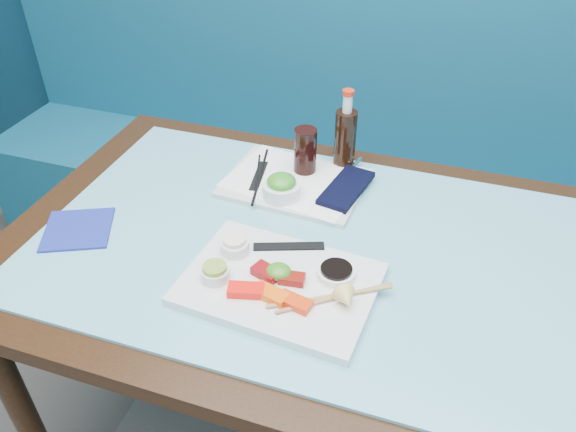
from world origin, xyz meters
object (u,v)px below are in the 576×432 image
(sashimi_plate, at_px, (279,284))
(cola_glass, at_px, (305,151))
(seaweed_bowl, at_px, (281,190))
(serving_tray, at_px, (295,183))
(booth_bench, at_px, (372,186))
(cola_bottle_body, at_px, (345,140))
(dining_table, at_px, (310,274))
(blue_napkin, at_px, (78,229))

(sashimi_plate, bearing_deg, cola_glass, 104.77)
(sashimi_plate, relative_size, seaweed_bowl, 4.10)
(sashimi_plate, height_order, serving_tray, sashimi_plate)
(sashimi_plate, xyz_separation_m, cola_glass, (-0.08, 0.42, 0.06))
(booth_bench, distance_m, seaweed_bowl, 0.82)
(sashimi_plate, relative_size, cola_bottle_body, 2.37)
(seaweed_bowl, distance_m, cola_glass, 0.14)
(sashimi_plate, bearing_deg, serving_tray, 107.77)
(dining_table, relative_size, cola_bottle_body, 8.65)
(serving_tray, xyz_separation_m, cola_bottle_body, (0.10, 0.13, 0.07))
(seaweed_bowl, xyz_separation_m, cola_glass, (0.02, 0.13, 0.04))
(dining_table, bearing_deg, cola_glass, 110.06)
(dining_table, xyz_separation_m, sashimi_plate, (-0.02, -0.15, 0.10))
(serving_tray, relative_size, seaweed_bowl, 3.68)
(sashimi_plate, distance_m, serving_tray, 0.38)
(dining_table, bearing_deg, booth_bench, 90.00)
(seaweed_bowl, relative_size, cola_glass, 0.77)
(seaweed_bowl, bearing_deg, blue_napkin, -147.34)
(sashimi_plate, relative_size, serving_tray, 1.11)
(dining_table, distance_m, cola_glass, 0.33)
(cola_glass, bearing_deg, cola_bottle_body, 40.05)
(sashimi_plate, relative_size, blue_napkin, 2.57)
(sashimi_plate, distance_m, seaweed_bowl, 0.31)
(seaweed_bowl, relative_size, blue_napkin, 0.63)
(serving_tray, height_order, cola_bottle_body, cola_bottle_body)
(booth_bench, xyz_separation_m, cola_bottle_body, (-0.01, -0.50, 0.46))
(booth_bench, relative_size, cola_glass, 24.81)
(serving_tray, distance_m, cola_glass, 0.09)
(booth_bench, height_order, blue_napkin, booth_bench)
(sashimi_plate, distance_m, blue_napkin, 0.50)
(booth_bench, bearing_deg, cola_bottle_body, -91.36)
(dining_table, height_order, cola_glass, cola_glass)
(blue_napkin, bearing_deg, seaweed_bowl, 32.66)
(booth_bench, bearing_deg, blue_napkin, -118.66)
(sashimi_plate, distance_m, cola_glass, 0.43)
(sashimi_plate, distance_m, cola_bottle_body, 0.50)
(dining_table, height_order, sashimi_plate, sashimi_plate)
(cola_bottle_body, bearing_deg, serving_tray, -127.07)
(serving_tray, distance_m, seaweed_bowl, 0.08)
(serving_tray, xyz_separation_m, blue_napkin, (-0.42, -0.34, -0.00))
(serving_tray, relative_size, cola_glass, 2.85)
(cola_glass, relative_size, cola_bottle_body, 0.75)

